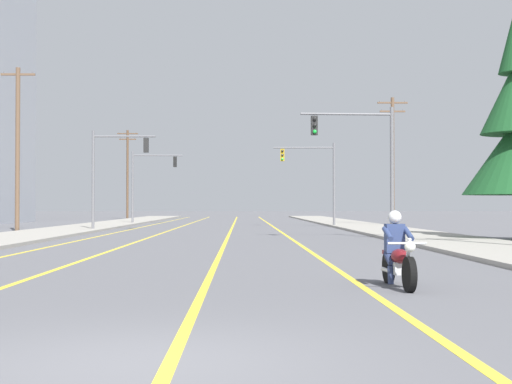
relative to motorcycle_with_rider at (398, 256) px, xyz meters
The scene contains 15 objects.
ground_plane 7.77m from the motorcycle_with_rider, 120.65° to the right, with size 400.00×400.00×0.00m, color #5B5B60.
lane_stripe_center 38.51m from the motorcycle_with_rider, 95.46° to the left, with size 0.16×100.00×0.01m, color yellow.
lane_stripe_left 39.06m from the motorcycle_with_rider, 101.04° to the left, with size 0.16×100.00×0.01m, color yellow.
lane_stripe_right 38.34m from the motorcycle_with_rider, 90.98° to the left, with size 0.16×100.00×0.01m, color yellow.
lane_stripe_far_left 39.68m from the motorcycle_with_rider, 104.91° to the left, with size 0.16×100.00×0.01m, color yellow.
sidewalk_kerb_right 33.83m from the motorcycle_with_rider, 80.27° to the left, with size 4.40×110.00×0.14m, color #9E998E.
sidewalk_kerb_left 36.01m from the motorcycle_with_rider, 112.22° to the left, with size 4.40×110.00×0.14m, color #9E998E.
motorcycle_with_rider is the anchor object (origin of this frame).
traffic_signal_near_right 20.93m from the motorcycle_with_rider, 82.05° to the left, with size 4.42×0.52×6.20m.
traffic_signal_near_left 33.83m from the motorcycle_with_rider, 109.25° to the left, with size 3.94×0.37×6.20m.
traffic_signal_mid_right 40.54m from the motorcycle_with_rider, 86.39° to the left, with size 4.57×0.43×6.20m.
traffic_signal_mid_left 50.25m from the motorcycle_with_rider, 102.75° to the left, with size 4.30×0.51×6.20m.
utility_pole_left_near 33.55m from the motorcycle_with_rider, 118.84° to the left, with size 1.99×0.26×9.62m.
utility_pole_right_far 42.20m from the motorcycle_with_rider, 78.51° to the left, with size 2.28×0.26×9.70m.
utility_pole_left_far 73.19m from the motorcycle_with_rider, 102.81° to the left, with size 2.38×0.26×10.28m.
Camera 1 is at (0.99, -7.31, 1.55)m, focal length 51.75 mm.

